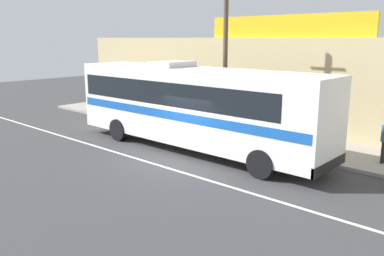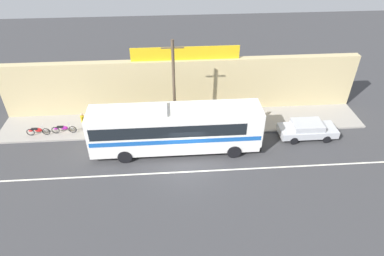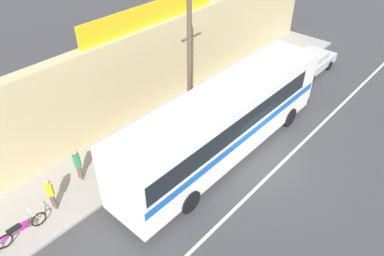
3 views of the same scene
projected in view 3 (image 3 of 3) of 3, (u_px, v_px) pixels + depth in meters
ground_plane at (261, 161)px, 17.18m from camera, size 70.00×70.00×0.00m
sidewalk_slab at (182, 118)px, 19.92m from camera, size 30.00×3.60×0.14m
storefront_facade at (152, 68)px, 19.66m from camera, size 30.00×0.70×4.80m
storefront_billboard at (153, 13)px, 18.07m from camera, size 8.83×0.12×1.10m
road_center_stripe at (276, 169)px, 16.75m from camera, size 30.00×0.14×0.01m
intercity_bus at (224, 120)px, 16.36m from camera, size 12.38×2.61×3.78m
parked_car at (310, 62)px, 23.85m from camera, size 4.47×1.89×1.37m
utility_pole at (189, 63)px, 16.36m from camera, size 1.60×0.22×7.70m
motorcycle_purple at (21, 229)px, 13.39m from camera, size 1.96×0.56×0.94m
pedestrian_far_right at (252, 65)px, 22.75m from camera, size 0.30×0.48×1.71m
pedestrian_near_shop at (50, 192)px, 14.22m from camera, size 0.30×0.48×1.58m
pedestrian_by_curb at (77, 163)px, 15.54m from camera, size 0.30×0.48×1.61m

